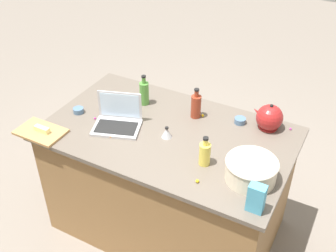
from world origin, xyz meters
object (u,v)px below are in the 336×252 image
object	(u,v)px
cutting_board	(41,132)
ramekin_small	(240,121)
kitchen_timer	(167,132)
mixing_bowl_large	(251,170)
candy_bag	(256,198)
kettle	(269,118)
bottle_soy	(196,106)
laptop	(118,120)
butter_stick_left	(42,129)
bottle_olive	(144,93)
bottle_oil	(205,153)
ramekin_medium	(78,110)

from	to	relation	value
cutting_board	ramekin_small	world-z (taller)	ramekin_small
cutting_board	kitchen_timer	distance (m)	0.84
mixing_bowl_large	candy_bag	world-z (taller)	candy_bag
kettle	kitchen_timer	world-z (taller)	kettle
ramekin_small	kettle	bearing A→B (deg)	-168.25
bottle_soy	kitchen_timer	world-z (taller)	bottle_soy
laptop	butter_stick_left	world-z (taller)	laptop
laptop	kitchen_timer	bearing A→B (deg)	-172.73
mixing_bowl_large	bottle_olive	world-z (taller)	bottle_olive
bottle_soy	butter_stick_left	xyz separation A→B (m)	(0.81, 0.66, -0.05)
bottle_oil	cutting_board	xyz separation A→B (m)	(1.08, 0.23, -0.07)
cutting_board	bottle_olive	bearing A→B (deg)	-123.33
mixing_bowl_large	butter_stick_left	world-z (taller)	mixing_bowl_large
bottle_oil	candy_bag	xyz separation A→B (m)	(-0.39, 0.21, 0.01)
butter_stick_left	bottle_soy	bearing A→B (deg)	-140.54
ramekin_small	ramekin_medium	distance (m)	1.14
bottle_olive	bottle_soy	distance (m)	0.40
butter_stick_left	ramekin_small	distance (m)	1.33
bottle_soy	ramekin_medium	world-z (taller)	bottle_soy
bottle_oil	cutting_board	world-z (taller)	bottle_oil
ramekin_medium	kitchen_timer	xyz separation A→B (m)	(-0.69, -0.05, 0.02)
ramekin_medium	ramekin_small	bearing A→B (deg)	-158.19
bottle_oil	ramekin_small	size ratio (longest dim) A/B	2.52
laptop	bottle_oil	size ratio (longest dim) A/B	1.86
mixing_bowl_large	bottle_soy	xyz separation A→B (m)	(0.55, -0.43, 0.02)
bottle_soy	cutting_board	xyz separation A→B (m)	(0.82, 0.66, -0.08)
cutting_board	candy_bag	bearing A→B (deg)	-179.32
laptop	cutting_board	xyz separation A→B (m)	(0.41, 0.31, -0.04)
bottle_olive	butter_stick_left	world-z (taller)	bottle_olive
bottle_oil	ramekin_small	world-z (taller)	bottle_oil
mixing_bowl_large	ramekin_medium	size ratio (longest dim) A/B	4.10
bottle_olive	candy_bag	distance (m)	1.22
bottle_oil	butter_stick_left	xyz separation A→B (m)	(1.07, 0.23, -0.04)
mixing_bowl_large	candy_bag	distance (m)	0.24
bottle_olive	bottle_soy	xyz separation A→B (m)	(-0.40, -0.02, -0.00)
cutting_board	ramekin_small	distance (m)	1.34
butter_stick_left	ramekin_small	xyz separation A→B (m)	(-1.11, -0.74, -0.02)
laptop	butter_stick_left	bearing A→B (deg)	38.91
butter_stick_left	ramekin_medium	distance (m)	0.32
ramekin_medium	candy_bag	distance (m)	1.43
bottle_oil	laptop	bearing A→B (deg)	-6.96
bottle_soy	kettle	xyz separation A→B (m)	(-0.49, -0.11, -0.01)
cutting_board	butter_stick_left	xyz separation A→B (m)	(-0.02, 0.00, 0.03)
laptop	kettle	size ratio (longest dim) A/B	1.71
cutting_board	bottle_soy	bearing A→B (deg)	-141.13
ramekin_medium	butter_stick_left	bearing A→B (deg)	80.70
bottle_olive	kettle	bearing A→B (deg)	-171.38
cutting_board	candy_bag	size ratio (longest dim) A/B	1.89
bottle_soy	kettle	distance (m)	0.50
mixing_bowl_large	bottle_oil	size ratio (longest dim) A/B	1.55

